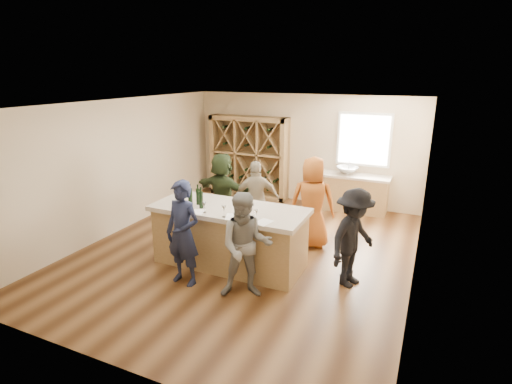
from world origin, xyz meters
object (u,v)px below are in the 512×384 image
at_px(wine_bottle_b, 190,197).
at_px(person_server, 353,238).
at_px(tasting_counter_base, 230,238).
at_px(wine_bottle_a, 182,195).
at_px(wine_bottle_d, 201,200).
at_px(person_near_left, 183,233).
at_px(sink, 347,170).
at_px(person_far_mid, 256,199).
at_px(person_far_right, 312,203).
at_px(wine_rack, 249,157).
at_px(person_near_right, 246,246).
at_px(person_far_left, 223,191).
at_px(wine_bottle_c, 198,197).

height_order(wine_bottle_b, person_server, person_server).
bearing_deg(tasting_counter_base, wine_bottle_a, -170.38).
bearing_deg(wine_bottle_a, wine_bottle_d, -9.86).
bearing_deg(person_near_left, person_server, 28.55).
relative_size(sink, wine_bottle_a, 1.82).
bearing_deg(sink, person_far_mid, -118.67).
distance_m(wine_bottle_a, person_far_right, 2.50).
distance_m(wine_rack, sink, 2.70).
relative_size(sink, person_far_mid, 0.34).
relative_size(person_near_right, person_far_right, 0.92).
distance_m(wine_bottle_a, wine_bottle_b, 0.23).
bearing_deg(person_far_left, person_far_mid, -176.72).
height_order(tasting_counter_base, person_far_right, person_far_right).
xyz_separation_m(person_near_right, person_far_mid, (-0.82, 2.20, -0.02)).
bearing_deg(wine_bottle_a, person_far_left, 92.80).
distance_m(person_near_left, person_server, 2.71).
bearing_deg(person_near_left, person_near_right, 8.40).
height_order(wine_bottle_a, person_server, person_server).
distance_m(wine_rack, wine_bottle_d, 4.24).
xyz_separation_m(wine_bottle_d, person_far_right, (1.52, 1.59, -0.32)).
xyz_separation_m(wine_rack, person_far_mid, (1.36, -2.52, -0.29)).
bearing_deg(wine_bottle_d, person_server, 8.83).
bearing_deg(person_far_right, sink, -107.30).
distance_m(person_far_right, person_far_left, 2.05).
xyz_separation_m(tasting_counter_base, wine_bottle_b, (-0.64, -0.22, 0.74)).
bearing_deg(wine_bottle_b, wine_bottle_a, 163.02).
bearing_deg(person_server, wine_bottle_d, 119.75).
distance_m(wine_bottle_b, person_far_left, 1.76).
height_order(wine_bottle_d, person_far_right, person_far_right).
height_order(sink, person_far_right, person_far_right).
height_order(wine_bottle_a, person_far_right, person_far_right).
bearing_deg(person_far_left, wine_bottle_b, 110.43).
xyz_separation_m(person_far_right, person_far_left, (-2.04, 0.11, -0.06)).
distance_m(sink, wine_bottle_b, 4.46).
distance_m(wine_rack, person_far_left, 2.48).
distance_m(wine_rack, tasting_counter_base, 4.19).
bearing_deg(wine_bottle_b, person_near_right, -24.16).
height_order(wine_rack, person_far_left, wine_rack).
bearing_deg(wine_bottle_c, sink, 64.95).
relative_size(wine_bottle_a, person_far_mid, 0.18).
relative_size(person_far_mid, person_far_left, 0.95).
height_order(person_near_left, person_far_right, person_far_right).
xyz_separation_m(tasting_counter_base, wine_bottle_c, (-0.57, -0.07, 0.72)).
height_order(tasting_counter_base, person_far_mid, person_far_mid).
distance_m(sink, person_server, 3.76).
height_order(person_near_left, person_near_right, person_near_left).
distance_m(wine_bottle_d, person_near_left, 0.75).
bearing_deg(wine_bottle_b, tasting_counter_base, 18.50).
bearing_deg(tasting_counter_base, wine_rack, 110.52).
relative_size(wine_bottle_b, person_near_left, 0.18).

